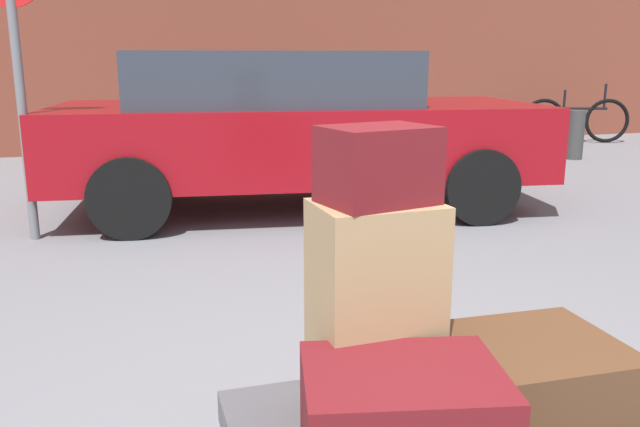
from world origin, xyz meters
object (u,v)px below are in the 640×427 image
object	(u,v)px
suitcase_tan_center	(375,306)
suitcase_maroon_front_left	(402,417)
suitcase_brown_rear_right	(528,375)
no_parking_sign	(17,56)
parked_car	(292,126)
bollard_kerb_far	(575,135)
bicycle_leaning	(575,120)
duffel_bag_maroon_topmost_pile	(378,165)
bollard_kerb_mid	(498,138)
bollard_kerb_near	(402,141)

from	to	relation	value
suitcase_tan_center	suitcase_maroon_front_left	world-z (taller)	suitcase_tan_center
suitcase_brown_rear_right	no_parking_sign	xyz separation A→B (m)	(-1.82, 3.78, 0.93)
parked_car	bollard_kerb_far	xyz separation A→B (m)	(4.49, 1.83, -0.42)
bicycle_leaning	no_parking_sign	world-z (taller)	no_parking_sign
suitcase_brown_rear_right	duffel_bag_maroon_topmost_pile	world-z (taller)	duffel_bag_maroon_topmost_pile
suitcase_tan_center	parked_car	distance (m)	4.19
bollard_kerb_mid	no_parking_sign	world-z (taller)	no_parking_sign
no_parking_sign	suitcase_maroon_front_left	bearing A→B (deg)	-71.07
duffel_bag_maroon_topmost_pile	bollard_kerb_near	xyz separation A→B (m)	(2.69, 5.94, -0.73)
suitcase_tan_center	bollard_kerb_near	world-z (taller)	suitcase_tan_center
bollard_kerb_mid	bollard_kerb_far	world-z (taller)	same
bicycle_leaning	bollard_kerb_far	xyz separation A→B (m)	(-1.19, -1.56, -0.04)
no_parking_sign	duffel_bag_maroon_topmost_pile	bearing A→B (deg)	-68.99
suitcase_maroon_front_left	bollard_kerb_mid	world-z (taller)	bollard_kerb_mid
bollard_kerb_far	suitcase_maroon_front_left	bearing A→B (deg)	-130.45
parked_car	bicycle_leaning	world-z (taller)	parked_car
suitcase_maroon_front_left	parked_car	distance (m)	4.51
suitcase_tan_center	bollard_kerb_far	size ratio (longest dim) A/B	0.92
suitcase_tan_center	bollard_kerb_near	size ratio (longest dim) A/B	0.92
suitcase_tan_center	no_parking_sign	xyz separation A→B (m)	(-1.39, 3.62, 0.73)
suitcase_tan_center	no_parking_sign	size ratio (longest dim) A/B	0.28
suitcase_maroon_front_left	no_parking_sign	distance (m)	4.25
suitcase_tan_center	bicycle_leaning	world-z (taller)	same
suitcase_tan_center	parked_car	world-z (taller)	parked_car
suitcase_brown_rear_right	suitcase_maroon_front_left	world-z (taller)	suitcase_maroon_front_left
suitcase_brown_rear_right	bollard_kerb_far	world-z (taller)	bollard_kerb_far
parked_car	bollard_kerb_mid	world-z (taller)	parked_car
bollard_kerb_near	bicycle_leaning	bearing A→B (deg)	22.37
parked_car	bollard_kerb_mid	bearing A→B (deg)	29.04
suitcase_brown_rear_right	parked_car	bearing A→B (deg)	86.77
bollard_kerb_near	bollard_kerb_far	bearing A→B (deg)	0.00
suitcase_tan_center	bollard_kerb_near	distance (m)	6.53
suitcase_brown_rear_right	suitcase_maroon_front_left	xyz separation A→B (m)	(-0.47, -0.15, 0.03)
suitcase_tan_center	duffel_bag_maroon_topmost_pile	bearing A→B (deg)	0.00
bollard_kerb_near	no_parking_sign	world-z (taller)	no_parking_sign
bicycle_leaning	bollard_kerb_mid	xyz separation A→B (m)	(-2.39, -1.56, -0.04)
parked_car	duffel_bag_maroon_topmost_pile	bearing A→B (deg)	-100.88
no_parking_sign	suitcase_tan_center	bearing A→B (deg)	-68.99
suitcase_brown_rear_right	bicycle_leaning	bearing A→B (deg)	53.31
suitcase_maroon_front_left	duffel_bag_maroon_topmost_pile	distance (m)	0.68
suitcase_brown_rear_right	duffel_bag_maroon_topmost_pile	distance (m)	0.78
duffel_bag_maroon_topmost_pile	bollard_kerb_far	bearing A→B (deg)	35.77
suitcase_maroon_front_left	no_parking_sign	bearing A→B (deg)	121.15
suitcase_tan_center	duffel_bag_maroon_topmost_pile	distance (m)	0.42
duffel_bag_maroon_topmost_pile	bollard_kerb_far	xyz separation A→B (m)	(5.29, 5.94, -0.73)
bollard_kerb_near	bollard_kerb_mid	size ratio (longest dim) A/B	1.00
bollard_kerb_mid	bollard_kerb_far	size ratio (longest dim) A/B	1.00
duffel_bag_maroon_topmost_pile	no_parking_sign	world-z (taller)	no_parking_sign
bicycle_leaning	bollard_kerb_near	xyz separation A→B (m)	(-3.79, -1.56, -0.04)
bollard_kerb_mid	bollard_kerb_far	bearing A→B (deg)	0.00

